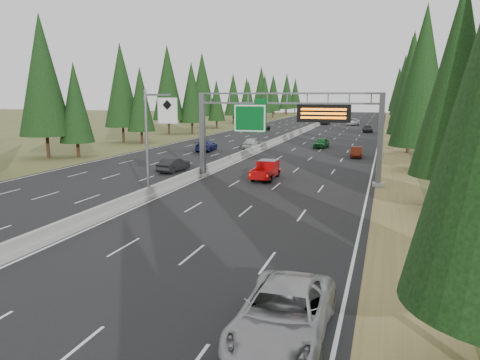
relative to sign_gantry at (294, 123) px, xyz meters
name	(u,v)px	position (x,y,z in m)	size (l,w,h in m)	color
road	(292,137)	(-8.92, 45.12, -5.23)	(32.00, 260.00, 0.08)	black
shoulder_right	(393,139)	(8.88, 45.12, -5.24)	(3.60, 260.00, 0.06)	olive
shoulder_left	(203,134)	(-26.72, 45.12, -5.24)	(3.60, 260.00, 0.06)	#4C5427
median_barrier	(292,135)	(-8.92, 45.12, -4.85)	(0.70, 260.00, 0.85)	gray
sign_gantry	(294,123)	(0.00, 0.00, 0.00)	(16.75, 0.98, 7.80)	slate
hov_sign_pole	(153,136)	(-8.33, -9.92, -0.54)	(2.80, 0.50, 8.00)	slate
tree_row_right	(425,84)	(13.07, 38.78, 4.05)	(11.00, 241.32, 18.94)	black
tree_row_left	(119,85)	(-31.17, 22.70, 3.87)	(12.03, 238.05, 18.93)	black
silver_minivan	(283,314)	(4.96, -26.88, -4.35)	(2.79, 6.06, 1.68)	#A6A5AA
red_pickup	(267,169)	(-2.57, 0.91, -4.27)	(1.82, 5.10, 1.66)	black
car_ahead_green	(321,143)	(-1.22, 27.82, -4.46)	(1.73, 4.30, 1.46)	#176526
car_ahead_dkred	(356,152)	(4.32, 18.67, -4.55)	(1.34, 3.86, 1.27)	#591A0C
car_ahead_dkgrey	(367,129)	(3.96, 59.63, -4.50)	(1.93, 4.76, 1.38)	black
car_ahead_white	(353,122)	(-0.57, 81.91, -4.36)	(2.74, 5.95, 1.65)	white
car_ahead_far	(326,122)	(-7.42, 81.86, -4.39)	(1.88, 4.66, 1.59)	black
car_onc_near	(174,165)	(-12.43, 1.87, -4.48)	(1.50, 4.29, 1.41)	black
car_onc_blue	(206,146)	(-15.76, 19.26, -4.44)	(2.09, 5.14, 1.49)	navy
car_onc_white	(253,143)	(-10.42, 23.84, -4.38)	(1.92, 4.77, 1.62)	#B2B2B2
car_onc_far	(263,127)	(-17.84, 57.61, -4.49)	(2.33, 5.06, 1.41)	black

